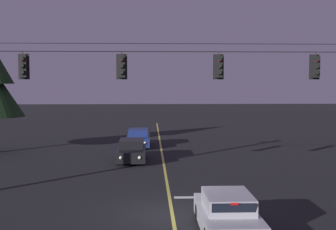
# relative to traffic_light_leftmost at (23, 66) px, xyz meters

# --- Properties ---
(ground_plane) EXTENTS (180.00, 180.00, 0.00)m
(ground_plane) POSITION_rel_traffic_light_leftmost_xyz_m (6.37, -2.97, -5.73)
(ground_plane) COLOR black
(lane_centre_stripe) EXTENTS (0.14, 60.00, 0.01)m
(lane_centre_stripe) POSITION_rel_traffic_light_leftmost_xyz_m (6.37, 6.02, -5.73)
(lane_centre_stripe) COLOR #D1C64C
(lane_centre_stripe) RESTS_ON ground
(stop_bar_paint) EXTENTS (3.40, 0.36, 0.01)m
(stop_bar_paint) POSITION_rel_traffic_light_leftmost_xyz_m (8.27, -0.58, -5.73)
(stop_bar_paint) COLOR silver
(stop_bar_paint) RESTS_ON ground
(signal_span_assembly) EXTENTS (20.12, 0.32, 7.78)m
(signal_span_assembly) POSITION_rel_traffic_light_leftmost_xyz_m (6.37, 0.02, -1.68)
(signal_span_assembly) COLOR #2D2116
(signal_span_assembly) RESTS_ON ground
(traffic_light_leftmost) EXTENTS (0.48, 0.41, 1.22)m
(traffic_light_leftmost) POSITION_rel_traffic_light_leftmost_xyz_m (0.00, 0.00, 0.00)
(traffic_light_leftmost) COLOR black
(traffic_light_left_inner) EXTENTS (0.48, 0.41, 1.22)m
(traffic_light_left_inner) POSITION_rel_traffic_light_leftmost_xyz_m (4.29, 0.00, 0.00)
(traffic_light_left_inner) COLOR black
(traffic_light_centre) EXTENTS (0.48, 0.41, 1.22)m
(traffic_light_centre) POSITION_rel_traffic_light_leftmost_xyz_m (8.59, 0.00, 0.00)
(traffic_light_centre) COLOR black
(traffic_light_right_inner) EXTENTS (0.48, 0.41, 1.22)m
(traffic_light_right_inner) POSITION_rel_traffic_light_leftmost_xyz_m (12.95, 0.00, 0.00)
(traffic_light_right_inner) COLOR black
(car_waiting_near_lane) EXTENTS (1.80, 4.33, 1.39)m
(car_waiting_near_lane) POSITION_rel_traffic_light_leftmost_xyz_m (8.09, -5.40, -5.08)
(car_waiting_near_lane) COLOR #A5A5AD
(car_waiting_near_lane) RESTS_ON ground
(car_oncoming_lead) EXTENTS (1.80, 4.42, 1.39)m
(car_oncoming_lead) POSITION_rel_traffic_light_leftmost_xyz_m (4.35, 8.86, -5.08)
(car_oncoming_lead) COLOR black
(car_oncoming_lead) RESTS_ON ground
(car_oncoming_trailing) EXTENTS (1.80, 4.42, 1.39)m
(car_oncoming_trailing) POSITION_rel_traffic_light_leftmost_xyz_m (4.60, 15.46, -5.08)
(car_oncoming_trailing) COLOR navy
(car_oncoming_trailing) RESTS_ON ground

